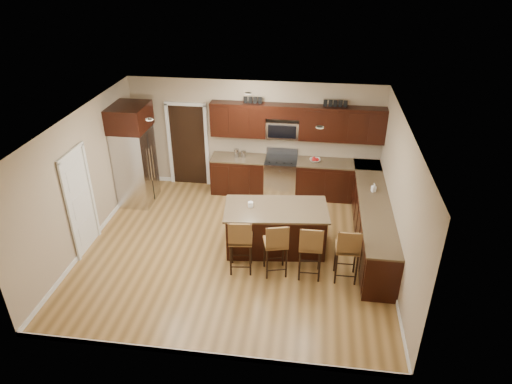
# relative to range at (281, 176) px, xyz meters

# --- Properties ---
(floor) EXTENTS (6.00, 6.00, 0.00)m
(floor) POSITION_rel_range_xyz_m (-0.68, -2.45, -0.47)
(floor) COLOR olive
(floor) RESTS_ON ground
(ceiling) EXTENTS (6.00, 6.00, 0.00)m
(ceiling) POSITION_rel_range_xyz_m (-0.68, -2.45, 2.23)
(ceiling) COLOR silver
(ceiling) RESTS_ON wall_back
(wall_back) EXTENTS (6.00, 0.00, 6.00)m
(wall_back) POSITION_rel_range_xyz_m (-0.68, 0.30, 0.88)
(wall_back) COLOR tan
(wall_back) RESTS_ON floor
(wall_left) EXTENTS (0.00, 5.50, 5.50)m
(wall_left) POSITION_rel_range_xyz_m (-3.68, -2.45, 0.88)
(wall_left) COLOR tan
(wall_left) RESTS_ON floor
(wall_right) EXTENTS (0.00, 5.50, 5.50)m
(wall_right) POSITION_rel_range_xyz_m (2.32, -2.45, 0.88)
(wall_right) COLOR tan
(wall_right) RESTS_ON floor
(base_cabinets) EXTENTS (4.02, 3.96, 0.92)m
(base_cabinets) POSITION_rel_range_xyz_m (1.22, -1.01, -0.01)
(base_cabinets) COLOR black
(base_cabinets) RESTS_ON floor
(upper_cabinets) EXTENTS (4.00, 0.33, 0.80)m
(upper_cabinets) POSITION_rel_range_xyz_m (0.36, 0.13, 1.37)
(upper_cabinets) COLOR black
(upper_cabinets) RESTS_ON wall_back
(range) EXTENTS (0.76, 0.64, 1.11)m
(range) POSITION_rel_range_xyz_m (0.00, 0.00, 0.00)
(range) COLOR silver
(range) RESTS_ON floor
(microwave) EXTENTS (0.76, 0.31, 0.40)m
(microwave) POSITION_rel_range_xyz_m (0.00, 0.15, 1.15)
(microwave) COLOR silver
(microwave) RESTS_ON upper_cabinets
(doorway) EXTENTS (0.85, 0.03, 2.06)m
(doorway) POSITION_rel_range_xyz_m (-2.33, 0.28, 0.56)
(doorway) COLOR black
(doorway) RESTS_ON floor
(pantry_door) EXTENTS (0.03, 0.80, 2.04)m
(pantry_door) POSITION_rel_range_xyz_m (-3.66, -2.75, 0.55)
(pantry_door) COLOR white
(pantry_door) RESTS_ON floor
(letter_decor) EXTENTS (2.20, 0.03, 0.15)m
(letter_decor) POSITION_rel_range_xyz_m (0.22, 0.13, 1.82)
(letter_decor) COLOR black
(letter_decor) RESTS_ON upper_cabinets
(island) EXTENTS (2.10, 1.26, 0.92)m
(island) POSITION_rel_range_xyz_m (0.10, -2.27, -0.04)
(island) COLOR black
(island) RESTS_ON floor
(stool_left) EXTENTS (0.47, 0.47, 1.13)m
(stool_left) POSITION_rel_range_xyz_m (-0.46, -3.12, 0.23)
(stool_left) COLOR olive
(stool_left) RESTS_ON floor
(stool_mid) EXTENTS (0.50, 0.50, 1.11)m
(stool_mid) POSITION_rel_range_xyz_m (0.18, -3.11, 0.22)
(stool_mid) COLOR olive
(stool_mid) RESTS_ON floor
(stool_right) EXTENTS (0.42, 0.42, 1.11)m
(stool_right) POSITION_rel_range_xyz_m (0.80, -3.12, 0.22)
(stool_right) COLOR olive
(stool_right) RESTS_ON floor
(refrigerator) EXTENTS (0.79, 0.96, 2.35)m
(refrigerator) POSITION_rel_range_xyz_m (-3.30, -0.77, 0.73)
(refrigerator) COLOR silver
(refrigerator) RESTS_ON floor
(floor_mat) EXTENTS (0.96, 0.81, 0.01)m
(floor_mat) POSITION_rel_range_xyz_m (-0.12, -1.10, -0.47)
(floor_mat) COLOR brown
(floor_mat) RESTS_ON floor
(fruit_bowl) EXTENTS (0.27, 0.27, 0.06)m
(fruit_bowl) POSITION_rel_range_xyz_m (0.79, -0.00, 0.48)
(fruit_bowl) COLOR silver
(fruit_bowl) RESTS_ON base_cabinets
(soap_bottle) EXTENTS (0.11, 0.11, 0.18)m
(soap_bottle) POSITION_rel_range_xyz_m (2.02, -1.32, 0.54)
(soap_bottle) COLOR #B2B2B2
(soap_bottle) RESTS_ON base_cabinets
(canister_tall) EXTENTS (0.12, 0.12, 0.21)m
(canister_tall) POSITION_rel_range_xyz_m (-1.07, -0.00, 0.55)
(canister_tall) COLOR silver
(canister_tall) RESTS_ON base_cabinets
(canister_short) EXTENTS (0.11, 0.11, 0.18)m
(canister_short) POSITION_rel_range_xyz_m (-0.90, -0.00, 0.54)
(canister_short) COLOR silver
(canister_short) RESTS_ON base_cabinets
(island_jar) EXTENTS (0.10, 0.10, 0.10)m
(island_jar) POSITION_rel_range_xyz_m (-0.40, -2.27, 0.50)
(island_jar) COLOR white
(island_jar) RESTS_ON island
(stool_extra) EXTENTS (0.42, 0.42, 1.11)m
(stool_extra) POSITION_rel_range_xyz_m (1.45, -3.12, 0.22)
(stool_extra) COLOR olive
(stool_extra) RESTS_ON floor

